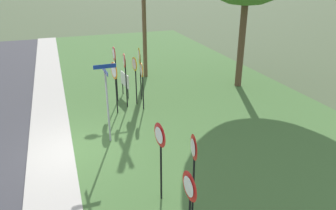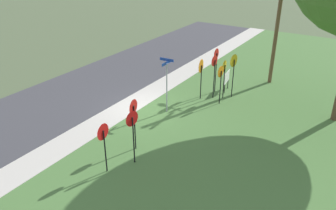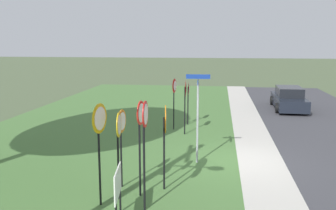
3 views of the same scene
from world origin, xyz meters
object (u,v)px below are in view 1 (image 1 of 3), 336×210
object	(u,v)px
utility_pole	(141,3)
notice_board	(125,81)
stop_sign_far_right	(135,71)
stop_sign_near_right	(140,62)
yield_sign_near_left	(189,195)
stop_sign_near_left	(125,69)
street_name_post	(107,97)
yield_sign_near_right	(193,157)
stop_sign_far_center	(115,76)
stop_sign_center_tall	(142,76)
yield_sign_far_left	(160,144)
stop_sign_far_left	(115,63)

from	to	relation	value
utility_pole	notice_board	xyz separation A→B (m)	(2.86, -1.77, -3.54)
stop_sign_far_right	utility_pole	size ratio (longest dim) A/B	0.29
stop_sign_near_right	yield_sign_near_left	xyz separation A→B (m)	(9.68, -1.44, -0.32)
stop_sign_near_left	street_name_post	xyz separation A→B (m)	(3.05, -1.34, -0.06)
stop_sign_far_right	yield_sign_near_right	bearing A→B (deg)	-8.93
stop_sign_far_center	street_name_post	xyz separation A→B (m)	(2.52, -0.75, 0.04)
yield_sign_near_left	notice_board	xyz separation A→B (m)	(-10.38, 0.80, -0.80)
stop_sign_near_right	notice_board	size ratio (longest dim) A/B	2.13
stop_sign_far_right	street_name_post	xyz separation A→B (m)	(3.30, -1.87, 0.13)
street_name_post	utility_pole	bearing A→B (deg)	153.24
stop_sign_center_tall	utility_pole	world-z (taller)	utility_pole
street_name_post	yield_sign_far_left	bearing A→B (deg)	8.96
stop_sign_center_tall	street_name_post	bearing A→B (deg)	-34.29
stop_sign_far_left	utility_pole	xyz separation A→B (m)	(-3.42, 2.32, 2.38)
stop_sign_near_left	yield_sign_far_left	distance (m)	6.99
yield_sign_near_left	utility_pole	bearing A→B (deg)	165.39
yield_sign_near_right	yield_sign_far_left	size ratio (longest dim) A/B	1.00
yield_sign_near_right	notice_board	world-z (taller)	yield_sign_near_right
yield_sign_far_left	utility_pole	world-z (taller)	utility_pole
stop_sign_far_right	utility_pole	distance (m)	5.07
yield_sign_far_left	notice_board	world-z (taller)	yield_sign_far_left
stop_sign_near_left	street_name_post	size ratio (longest dim) A/B	0.86
stop_sign_near_left	utility_pole	bearing A→B (deg)	159.52
yield_sign_near_right	yield_sign_far_left	xyz separation A→B (m)	(-0.88, -0.61, 0.01)
notice_board	stop_sign_far_right	bearing A→B (deg)	5.28
stop_sign_near_right	notice_board	world-z (taller)	stop_sign_near_right
stop_sign_near_left	notice_board	bearing A→B (deg)	174.72
stop_sign_far_center	yield_sign_near_left	xyz separation A→B (m)	(8.43, 0.04, -0.15)
yield_sign_near_right	notice_board	xyz separation A→B (m)	(-9.27, 0.22, -0.98)
street_name_post	utility_pole	world-z (taller)	utility_pole
yield_sign_near_left	yield_sign_far_left	size ratio (longest dim) A/B	0.90
street_name_post	stop_sign_far_right	bearing A→B (deg)	148.27
stop_sign_near_left	stop_sign_far_right	bearing A→B (deg)	119.39
stop_sign_near_left	stop_sign_far_center	distance (m)	0.80
stop_sign_far_right	street_name_post	bearing A→B (deg)	-35.00
stop_sign_near_right	street_name_post	xyz separation A→B (m)	(3.77, -2.23, -0.12)
notice_board	yield_sign_far_left	bearing A→B (deg)	-13.61
stop_sign_near_right	utility_pole	size ratio (longest dim) A/B	0.33
stop_sign_near_right	stop_sign_far_right	size ratio (longest dim) A/B	1.13
stop_sign_near_left	stop_sign_center_tall	distance (m)	0.89
stop_sign_near_right	stop_sign_center_tall	distance (m)	1.32
stop_sign_far_right	yield_sign_near_right	size ratio (longest dim) A/B	0.97
stop_sign_far_right	street_name_post	distance (m)	3.79
stop_sign_near_left	stop_sign_far_center	size ratio (longest dim) A/B	1.08
stop_sign_far_center	utility_pole	world-z (taller)	utility_pole
yield_sign_near_left	stop_sign_center_tall	bearing A→B (deg)	168.19
stop_sign_far_left	yield_sign_near_left	size ratio (longest dim) A/B	1.26
stop_sign_far_right	yield_sign_far_left	bearing A→B (deg)	-14.13
stop_sign_center_tall	yield_sign_far_left	world-z (taller)	yield_sign_far_left
stop_sign_center_tall	stop_sign_near_right	bearing A→B (deg)	174.05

